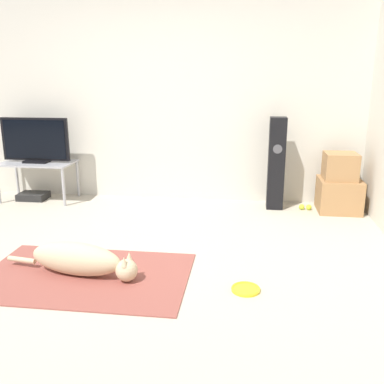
% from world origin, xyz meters
% --- Properties ---
extents(ground_plane, '(12.00, 12.00, 0.00)m').
position_xyz_m(ground_plane, '(0.00, 0.00, 0.00)').
color(ground_plane, '#BCB29E').
extents(wall_back, '(8.00, 0.06, 2.55)m').
position_xyz_m(wall_back, '(0.00, 2.10, 1.27)').
color(wall_back, beige).
rests_on(wall_back, ground_plane).
extents(area_rug, '(1.67, 1.06, 0.01)m').
position_xyz_m(area_rug, '(-0.12, -0.28, 0.01)').
color(area_rug, '#934C42').
rests_on(area_rug, ground_plane).
extents(dog, '(1.17, 0.34, 0.27)m').
position_xyz_m(dog, '(-0.15, -0.28, 0.14)').
color(dog, beige).
rests_on(dog, area_rug).
extents(frisbee, '(0.22, 0.22, 0.03)m').
position_xyz_m(frisbee, '(1.17, -0.35, 0.01)').
color(frisbee, yellow).
rests_on(frisbee, ground_plane).
extents(cardboard_box_lower, '(0.48, 0.46, 0.39)m').
position_xyz_m(cardboard_box_lower, '(2.25, 1.77, 0.20)').
color(cardboard_box_lower, '#A87A4C').
rests_on(cardboard_box_lower, ground_plane).
extents(cardboard_box_upper, '(0.37, 0.35, 0.31)m').
position_xyz_m(cardboard_box_upper, '(2.23, 1.75, 0.55)').
color(cardboard_box_upper, '#A87A4C').
rests_on(cardboard_box_upper, cardboard_box_lower).
extents(floor_speaker, '(0.19, 0.20, 1.10)m').
position_xyz_m(floor_speaker, '(1.50, 1.80, 0.55)').
color(floor_speaker, black).
rests_on(floor_speaker, ground_plane).
extents(tv_stand, '(0.92, 0.51, 0.50)m').
position_xyz_m(tv_stand, '(-1.51, 1.77, 0.43)').
color(tv_stand, '#A8A8AD').
rests_on(tv_stand, ground_plane).
extents(tv, '(0.87, 0.20, 0.56)m').
position_xyz_m(tv, '(-1.51, 1.77, 0.77)').
color(tv, black).
rests_on(tv, tv_stand).
extents(tennis_ball_by_boxes, '(0.07, 0.07, 0.07)m').
position_xyz_m(tennis_ball_by_boxes, '(1.91, 1.76, 0.03)').
color(tennis_ball_by_boxes, '#C6E033').
rests_on(tennis_ball_by_boxes, ground_plane).
extents(tennis_ball_near_speaker, '(0.07, 0.07, 0.07)m').
position_xyz_m(tennis_ball_near_speaker, '(1.83, 1.76, 0.03)').
color(tennis_ball_near_speaker, '#C6E033').
rests_on(tennis_ball_near_speaker, ground_plane).
extents(game_console, '(0.36, 0.27, 0.09)m').
position_xyz_m(game_console, '(-1.61, 1.77, 0.04)').
color(game_console, black).
rests_on(game_console, ground_plane).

